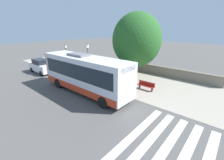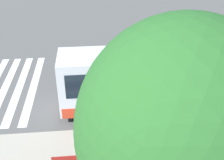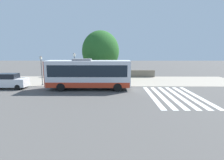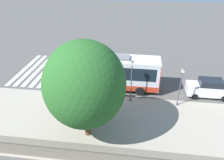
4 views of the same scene
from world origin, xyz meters
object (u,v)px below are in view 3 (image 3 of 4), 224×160
street_lamp_near (41,68)px  parked_car_behind_bus (9,81)px  shade_tree (101,51)px  bus (88,74)px  pedestrian (120,79)px  bus_shelter (97,70)px  bench (122,80)px  street_lamp_far (75,66)px

street_lamp_near → parked_car_behind_bus: (2.11, -3.36, -1.50)m
shade_tree → bus: bearing=-7.1°
bus → street_lamp_near: 7.29m
shade_tree → pedestrian: bearing=26.0°
bus_shelter → bench: bus_shelter is taller
bus → parked_car_behind_bus: bus is taller
street_lamp_far → shade_tree: shade_tree is taller
pedestrian → parked_car_behind_bus: 14.16m
bus → street_lamp_far: size_ratio=2.26×
bus → bench: size_ratio=5.61×
street_lamp_far → street_lamp_near: bearing=-91.7°
street_lamp_near → street_lamp_far: street_lamp_far is taller
bus → shade_tree: 8.18m
street_lamp_far → bus_shelter: bearing=116.1°
street_lamp_far → parked_car_behind_bus: (1.97, -7.98, -1.72)m
bus_shelter → shade_tree: (-3.88, 0.30, 2.65)m
pedestrian → street_lamp_far: (-0.79, -6.13, 1.62)m
bench → street_lamp_near: (1.94, -11.20, 1.96)m
street_lamp_near → bus_shelter: bearing=99.6°
street_lamp_far → shade_tree: (-5.29, 3.17, 2.01)m
pedestrian → parked_car_behind_bus: size_ratio=0.40×
pedestrian → street_lamp_near: street_lamp_near is taller
bus → pedestrian: bus is taller
bench → shade_tree: shade_tree is taller
bus_shelter → pedestrian: size_ratio=1.65×
street_lamp_near → shade_tree: (-5.15, 7.79, 2.23)m
bus → shade_tree: size_ratio=1.27×
bench → parked_car_behind_bus: 15.11m
pedestrian → shade_tree: (-6.08, -2.96, 3.63)m
bus → bench: (-4.44, 4.36, -1.48)m
bench → street_lamp_far: (2.08, -6.57, 2.18)m
shade_tree → parked_car_behind_bus: 13.81m
pedestrian → bench: bearing=171.3°
bus_shelter → street_lamp_near: bearing=-80.4°
bus → street_lamp_near: street_lamp_near is taller
bus_shelter → street_lamp_far: 3.26m
shade_tree → parked_car_behind_bus: bearing=-56.9°
pedestrian → street_lamp_far: bearing=-97.3°
bus → bus_shelter: 3.83m
bus_shelter → pedestrian: bearing=56.1°
pedestrian → street_lamp_near: bearing=-94.9°
bench → street_lamp_far: size_ratio=0.40×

